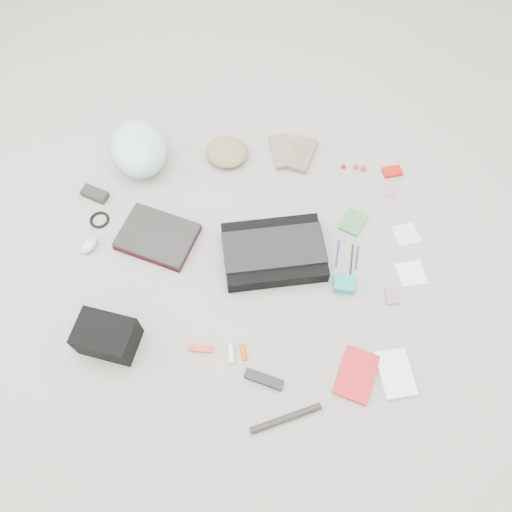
# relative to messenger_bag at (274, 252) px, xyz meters

# --- Properties ---
(ground_plane) EXTENTS (4.00, 4.00, 0.00)m
(ground_plane) POSITION_rel_messenger_bag_xyz_m (-0.08, -0.03, -0.04)
(ground_plane) COLOR gray
(messenger_bag) EXTENTS (0.48, 0.39, 0.07)m
(messenger_bag) POSITION_rel_messenger_bag_xyz_m (0.00, 0.00, 0.00)
(messenger_bag) COLOR black
(messenger_bag) RESTS_ON ground_plane
(bag_flap) EXTENTS (0.47, 0.28, 0.01)m
(bag_flap) POSITION_rel_messenger_bag_xyz_m (-0.00, 0.00, 0.04)
(bag_flap) COLOR black
(bag_flap) RESTS_ON messenger_bag
(laptop_sleeve) EXTENTS (0.38, 0.33, 0.02)m
(laptop_sleeve) POSITION_rel_messenger_bag_xyz_m (-0.52, 0.05, -0.02)
(laptop_sleeve) COLOR black
(laptop_sleeve) RESTS_ON ground_plane
(laptop) EXTENTS (0.38, 0.32, 0.02)m
(laptop) POSITION_rel_messenger_bag_xyz_m (-0.52, 0.05, -0.00)
(laptop) COLOR black
(laptop) RESTS_ON laptop_sleeve
(bike_helmet) EXTENTS (0.36, 0.40, 0.20)m
(bike_helmet) POSITION_rel_messenger_bag_xyz_m (-0.67, 0.48, 0.06)
(bike_helmet) COLOR #A7E0DE
(bike_helmet) RESTS_ON ground_plane
(beanie) EXTENTS (0.24, 0.23, 0.07)m
(beanie) POSITION_rel_messenger_bag_xyz_m (-0.26, 0.54, -0.00)
(beanie) COLOR #827654
(beanie) RESTS_ON ground_plane
(mitten_left) EXTENTS (0.15, 0.22, 0.03)m
(mitten_left) POSITION_rel_messenger_bag_xyz_m (0.02, 0.58, -0.02)
(mitten_left) COLOR #7D685F
(mitten_left) RESTS_ON ground_plane
(mitten_right) EXTENTS (0.16, 0.23, 0.03)m
(mitten_right) POSITION_rel_messenger_bag_xyz_m (0.11, 0.56, -0.02)
(mitten_right) COLOR #7B6153
(mitten_right) RESTS_ON ground_plane
(power_brick) EXTENTS (0.14, 0.10, 0.03)m
(power_brick) POSITION_rel_messenger_bag_xyz_m (-0.85, 0.26, -0.02)
(power_brick) COLOR black
(power_brick) RESTS_ON ground_plane
(cable_coil) EXTENTS (0.09, 0.09, 0.01)m
(cable_coil) POSITION_rel_messenger_bag_xyz_m (-0.81, 0.13, -0.03)
(cable_coil) COLOR black
(cable_coil) RESTS_ON ground_plane
(mouse) EXTENTS (0.09, 0.11, 0.04)m
(mouse) POSITION_rel_messenger_bag_xyz_m (-0.82, -0.01, -0.02)
(mouse) COLOR #B0B0B9
(mouse) RESTS_ON ground_plane
(camera_bag) EXTENTS (0.25, 0.19, 0.15)m
(camera_bag) POSITION_rel_messenger_bag_xyz_m (-0.64, -0.44, 0.04)
(camera_bag) COLOR black
(camera_bag) RESTS_ON ground_plane
(multitool) EXTENTS (0.10, 0.03, 0.01)m
(multitool) POSITION_rel_messenger_bag_xyz_m (-0.27, -0.44, -0.03)
(multitool) COLOR red
(multitool) RESTS_ON ground_plane
(toiletry_tube_white) EXTENTS (0.03, 0.08, 0.02)m
(toiletry_tube_white) POSITION_rel_messenger_bag_xyz_m (-0.15, -0.45, -0.03)
(toiletry_tube_white) COLOR silver
(toiletry_tube_white) RESTS_ON ground_plane
(toiletry_tube_orange) EXTENTS (0.04, 0.07, 0.02)m
(toiletry_tube_orange) POSITION_rel_messenger_bag_xyz_m (-0.10, -0.45, -0.03)
(toiletry_tube_orange) COLOR #D44500
(toiletry_tube_orange) RESTS_ON ground_plane
(u_lock) EXTENTS (0.16, 0.08, 0.03)m
(u_lock) POSITION_rel_messenger_bag_xyz_m (-0.01, -0.55, -0.02)
(u_lock) COLOR black
(u_lock) RESTS_ON ground_plane
(bike_pump) EXTENTS (0.27, 0.13, 0.03)m
(bike_pump) POSITION_rel_messenger_bag_xyz_m (0.08, -0.69, -0.02)
(bike_pump) COLOR black
(bike_pump) RESTS_ON ground_plane
(book_red) EXTENTS (0.19, 0.24, 0.02)m
(book_red) POSITION_rel_messenger_bag_xyz_m (0.35, -0.51, -0.03)
(book_red) COLOR red
(book_red) RESTS_ON ground_plane
(book_white) EXTENTS (0.16, 0.21, 0.02)m
(book_white) POSITION_rel_messenger_bag_xyz_m (0.50, -0.49, -0.03)
(book_white) COLOR white
(book_white) RESTS_ON ground_plane
(notepad) EXTENTS (0.14, 0.15, 0.01)m
(notepad) POSITION_rel_messenger_bag_xyz_m (0.35, 0.20, -0.03)
(notepad) COLOR #3B7640
(notepad) RESTS_ON ground_plane
(pen_blue) EXTENTS (0.02, 0.13, 0.01)m
(pen_blue) POSITION_rel_messenger_bag_xyz_m (0.28, 0.03, -0.03)
(pen_blue) COLOR navy
(pen_blue) RESTS_ON ground_plane
(pen_black) EXTENTS (0.02, 0.15, 0.01)m
(pen_black) POSITION_rel_messenger_bag_xyz_m (0.34, 0.00, -0.03)
(pen_black) COLOR black
(pen_black) RESTS_ON ground_plane
(pen_navy) EXTENTS (0.02, 0.12, 0.01)m
(pen_navy) POSITION_rel_messenger_bag_xyz_m (0.37, 0.02, -0.03)
(pen_navy) COLOR navy
(pen_navy) RESTS_ON ground_plane
(accordion_wallet) EXTENTS (0.09, 0.07, 0.04)m
(accordion_wallet) POSITION_rel_messenger_bag_xyz_m (0.31, -0.13, -0.01)
(accordion_wallet) COLOR teal
(accordion_wallet) RESTS_ON ground_plane
(card_deck) EXTENTS (0.06, 0.08, 0.01)m
(card_deck) POSITION_rel_messenger_bag_xyz_m (0.51, -0.16, -0.03)
(card_deck) COLOR gray
(card_deck) RESTS_ON ground_plane
(napkin_top) EXTENTS (0.13, 0.13, 0.01)m
(napkin_top) POSITION_rel_messenger_bag_xyz_m (0.59, 0.15, -0.03)
(napkin_top) COLOR silver
(napkin_top) RESTS_ON ground_plane
(napkin_bottom) EXTENTS (0.14, 0.14, 0.01)m
(napkin_bottom) POSITION_rel_messenger_bag_xyz_m (0.60, -0.05, -0.03)
(napkin_bottom) COLOR white
(napkin_bottom) RESTS_ON ground_plane
(lollipop_a) EXTENTS (0.03, 0.03, 0.02)m
(lollipop_a) POSITION_rel_messenger_bag_xyz_m (0.31, 0.51, -0.02)
(lollipop_a) COLOR maroon
(lollipop_a) RESTS_ON ground_plane
(lollipop_b) EXTENTS (0.02, 0.02, 0.02)m
(lollipop_b) POSITION_rel_messenger_bag_xyz_m (0.37, 0.51, -0.02)
(lollipop_b) COLOR red
(lollipop_b) RESTS_ON ground_plane
(lollipop_c) EXTENTS (0.03, 0.03, 0.03)m
(lollipop_c) POSITION_rel_messenger_bag_xyz_m (0.41, 0.50, -0.02)
(lollipop_c) COLOR red
(lollipop_c) RESTS_ON ground_plane
(altoids_tin) EXTENTS (0.10, 0.08, 0.02)m
(altoids_tin) POSITION_rel_messenger_bag_xyz_m (0.55, 0.49, -0.03)
(altoids_tin) COLOR red
(altoids_tin) RESTS_ON ground_plane
(stamp_sheet) EXTENTS (0.06, 0.07, 0.00)m
(stamp_sheet) POSITION_rel_messenger_bag_xyz_m (0.54, 0.38, -0.03)
(stamp_sheet) COLOR gray
(stamp_sheet) RESTS_ON ground_plane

